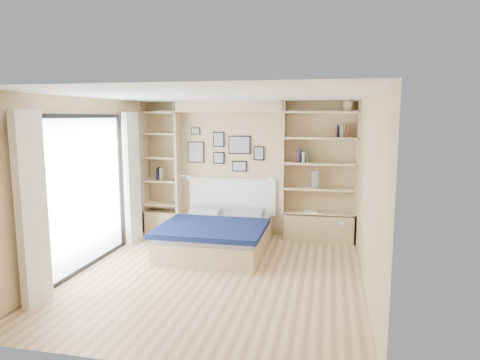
# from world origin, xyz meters

# --- Properties ---
(ground) EXTENTS (4.50, 4.50, 0.00)m
(ground) POSITION_xyz_m (0.00, 0.00, 0.00)
(ground) COLOR #DDB883
(ground) RESTS_ON ground
(room_shell) EXTENTS (4.50, 4.50, 4.50)m
(room_shell) POSITION_xyz_m (-0.39, 1.52, 1.08)
(room_shell) COLOR tan
(room_shell) RESTS_ON ground
(bed) EXTENTS (1.67, 2.13, 1.07)m
(bed) POSITION_xyz_m (-0.29, 1.15, 0.27)
(bed) COLOR #D5BA88
(bed) RESTS_ON ground
(photo_gallery) EXTENTS (1.48, 0.02, 0.82)m
(photo_gallery) POSITION_xyz_m (-0.45, 2.22, 1.60)
(photo_gallery) COLOR black
(photo_gallery) RESTS_ON ground
(reading_lamps) EXTENTS (1.92, 0.12, 0.15)m
(reading_lamps) POSITION_xyz_m (-0.30, 2.00, 1.10)
(reading_lamps) COLOR silver
(reading_lamps) RESTS_ON ground
(shelf_decor) EXTENTS (3.61, 0.23, 2.03)m
(shelf_decor) POSITION_xyz_m (1.08, 2.07, 1.69)
(shelf_decor) COLOR #A51E1E
(shelf_decor) RESTS_ON ground
(deck_chair) EXTENTS (0.63, 0.81, 0.72)m
(deck_chair) POSITION_xyz_m (-3.40, 1.01, 0.34)
(deck_chair) COLOR tan
(deck_chair) RESTS_ON ground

